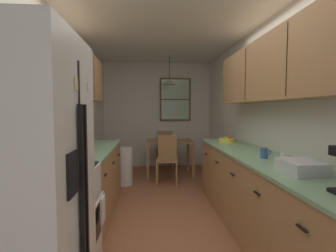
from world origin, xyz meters
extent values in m
plane|color=#995B3D|center=(0.00, 1.00, 0.00)|extent=(12.00, 12.00, 0.00)
cube|color=white|center=(-1.35, 1.00, 1.27)|extent=(0.10, 9.00, 2.55)
cube|color=white|center=(1.35, 1.00, 1.27)|extent=(0.10, 9.00, 2.55)
cube|color=white|center=(0.00, 3.65, 1.27)|extent=(4.40, 0.10, 2.55)
cube|color=white|center=(0.00, 1.00, 2.59)|extent=(4.40, 9.00, 0.08)
cube|color=white|center=(-0.95, -1.20, 0.91)|extent=(0.70, 0.74, 1.82)
cube|color=black|center=(-0.60, -1.20, 0.85)|extent=(0.01, 0.01, 1.64)
cube|color=black|center=(-0.58, -1.24, 0.85)|extent=(0.02, 0.02, 1.16)
cube|color=black|center=(-0.58, -1.16, 0.85)|extent=(0.02, 0.02, 1.16)
cube|color=black|center=(-0.60, -1.36, 1.09)|extent=(0.01, 0.15, 0.22)
cube|color=beige|center=(-0.60, -1.25, 1.54)|extent=(0.01, 0.05, 0.07)
cube|color=white|center=(-0.60, -0.98, 1.55)|extent=(0.01, 0.04, 0.05)
cube|color=white|center=(-0.99, -0.50, 0.45)|extent=(0.62, 0.61, 0.90)
cube|color=black|center=(-0.67, -0.50, 0.42)|extent=(0.01, 0.43, 0.30)
cube|color=silver|center=(-0.65, -0.50, 0.63)|extent=(0.02, 0.49, 0.02)
cube|color=black|center=(-0.99, -0.50, 0.91)|extent=(0.59, 0.58, 0.02)
cube|color=white|center=(-1.27, -0.50, 1.00)|extent=(0.06, 0.61, 0.20)
cylinder|color=#2D2D2D|center=(-1.13, -0.64, 0.93)|extent=(0.15, 0.15, 0.01)
cylinder|color=#2D2D2D|center=(-1.13, -0.37, 0.93)|extent=(0.15, 0.15, 0.01)
cylinder|color=#2D2D2D|center=(-0.85, -0.64, 0.93)|extent=(0.15, 0.15, 0.01)
cylinder|color=#2D2D2D|center=(-0.85, -0.37, 0.93)|extent=(0.15, 0.15, 0.01)
cube|color=white|center=(-1.11, -0.50, 1.67)|extent=(0.38, 0.60, 0.30)
cube|color=black|center=(-0.92, -0.56, 1.67)|extent=(0.01, 0.36, 0.19)
cube|color=#2D2D33|center=(-0.92, -0.30, 1.67)|extent=(0.01, 0.12, 0.19)
cube|color=#A87A4C|center=(-1.00, 0.73, 0.43)|extent=(0.60, 1.83, 0.87)
cube|color=#7AA87A|center=(-1.00, 0.73, 0.89)|extent=(0.63, 1.85, 0.03)
cube|color=black|center=(-0.69, 0.12, 0.70)|extent=(0.02, 0.10, 0.01)
cube|color=black|center=(-0.69, 0.73, 0.70)|extent=(0.02, 0.10, 0.01)
cube|color=black|center=(-0.69, 1.34, 0.70)|extent=(0.02, 0.10, 0.01)
cube|color=#A87A4C|center=(-1.14, 0.68, 1.85)|extent=(0.32, 1.93, 0.63)
cube|color=#2D2319|center=(-0.98, 0.36, 1.85)|extent=(0.01, 0.01, 0.58)
cube|color=#2D2319|center=(-0.98, 1.00, 1.85)|extent=(0.01, 0.01, 0.58)
cube|color=#A87A4C|center=(1.00, 0.03, 0.43)|extent=(0.60, 3.14, 0.87)
cube|color=#7AA87A|center=(1.00, 0.03, 0.89)|extent=(0.63, 3.16, 0.03)
cube|color=black|center=(0.69, -1.22, 0.70)|extent=(0.02, 0.10, 0.01)
cube|color=black|center=(0.69, -0.59, 0.70)|extent=(0.02, 0.10, 0.01)
cube|color=black|center=(0.69, 0.03, 0.70)|extent=(0.02, 0.10, 0.01)
cube|color=black|center=(0.69, 0.66, 0.70)|extent=(0.02, 0.10, 0.01)
cube|color=black|center=(0.69, 1.29, 0.70)|extent=(0.02, 0.10, 0.01)
cube|color=#A87A4C|center=(1.14, -0.02, 1.84)|extent=(0.32, 2.84, 0.69)
cube|color=#2D2319|center=(0.98, -0.49, 1.84)|extent=(0.01, 0.01, 0.63)
cube|color=#2D2319|center=(0.98, 0.45, 1.84)|extent=(0.01, 0.01, 0.63)
cube|color=olive|center=(0.22, 2.74, 0.73)|extent=(0.98, 0.74, 0.03)
cube|color=olive|center=(-0.24, 2.40, 0.36)|extent=(0.06, 0.06, 0.71)
cube|color=olive|center=(0.68, 2.40, 0.36)|extent=(0.06, 0.06, 0.71)
cube|color=olive|center=(-0.24, 3.08, 0.36)|extent=(0.06, 0.06, 0.71)
cube|color=olive|center=(0.68, 3.08, 0.36)|extent=(0.06, 0.06, 0.71)
cube|color=#A87A4C|center=(0.12, 2.09, 0.45)|extent=(0.44, 0.44, 0.04)
cube|color=#A87A4C|center=(0.14, 2.27, 0.68)|extent=(0.37, 0.07, 0.45)
cylinder|color=#A87A4C|center=(0.29, 1.89, 0.22)|extent=(0.04, 0.04, 0.43)
cylinder|color=#A87A4C|center=(-0.08, 1.93, 0.22)|extent=(0.04, 0.04, 0.43)
cylinder|color=#A87A4C|center=(0.32, 2.26, 0.22)|extent=(0.04, 0.04, 0.43)
cylinder|color=#A87A4C|center=(-0.04, 2.29, 0.22)|extent=(0.04, 0.04, 0.43)
cube|color=#A87A4C|center=(0.17, 3.39, 0.45)|extent=(0.43, 0.43, 0.04)
cube|color=#A87A4C|center=(0.15, 3.21, 0.68)|extent=(0.37, 0.06, 0.45)
cylinder|color=#A87A4C|center=(0.00, 3.59, 0.22)|extent=(0.04, 0.04, 0.43)
cylinder|color=#A87A4C|center=(0.36, 3.56, 0.22)|extent=(0.04, 0.04, 0.43)
cylinder|color=#A87A4C|center=(-0.03, 3.22, 0.22)|extent=(0.04, 0.04, 0.43)
cylinder|color=#A87A4C|center=(0.33, 3.20, 0.22)|extent=(0.04, 0.04, 0.43)
cylinder|color=black|center=(0.22, 2.74, 2.29)|extent=(0.01, 0.01, 0.52)
cone|color=#B7B2A8|center=(0.22, 2.74, 1.98)|extent=(0.30, 0.30, 0.10)
sphere|color=white|center=(0.22, 2.74, 2.00)|extent=(0.06, 0.06, 0.06)
cube|color=brown|center=(0.44, 3.58, 1.65)|extent=(0.76, 0.04, 1.05)
cube|color=#B2D1B7|center=(0.44, 3.56, 1.65)|extent=(0.68, 0.01, 0.97)
cube|color=brown|center=(0.44, 3.56, 1.65)|extent=(0.68, 0.02, 0.03)
cylinder|color=white|center=(-0.70, 2.09, 0.34)|extent=(0.35, 0.35, 0.69)
cylinder|color=#265999|center=(-1.00, 0.15, 0.99)|extent=(0.11, 0.11, 0.17)
cylinder|color=white|center=(-1.00, 0.15, 1.08)|extent=(0.12, 0.12, 0.02)
cube|color=white|center=(-0.64, -0.35, 0.50)|extent=(0.02, 0.16, 0.24)
cylinder|color=#335999|center=(0.98, -0.11, 0.95)|extent=(0.08, 0.08, 0.11)
torus|color=#335999|center=(1.03, -0.11, 0.96)|extent=(0.05, 0.01, 0.05)
cylinder|color=white|center=(1.06, -0.36, 0.95)|extent=(0.08, 0.08, 0.10)
torus|color=white|center=(1.11, -0.36, 0.95)|extent=(0.05, 0.01, 0.05)
cylinder|color=#E5D14C|center=(0.98, 1.17, 0.93)|extent=(0.26, 0.26, 0.06)
cylinder|color=black|center=(0.98, 1.17, 0.95)|extent=(0.21, 0.21, 0.03)
sphere|color=red|center=(1.04, 1.18, 0.96)|extent=(0.06, 0.06, 0.06)
sphere|color=green|center=(0.96, 1.22, 0.96)|extent=(0.06, 0.06, 0.06)
sphere|color=yellow|center=(0.96, 1.11, 0.96)|extent=(0.06, 0.06, 0.06)
cube|color=silver|center=(0.99, -0.72, 0.95)|extent=(0.28, 0.34, 0.10)
cylinder|color=silver|center=(0.13, 2.70, 0.77)|extent=(0.19, 0.19, 0.06)
camera|label=1|loc=(-0.22, -2.62, 1.41)|focal=26.94mm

